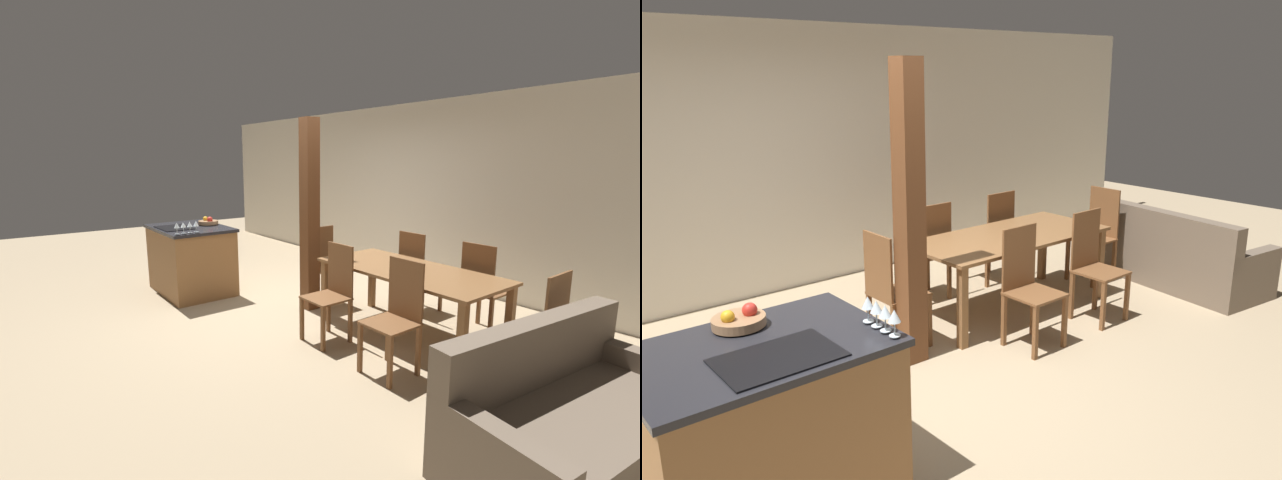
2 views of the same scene
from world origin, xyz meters
TOP-DOWN VIEW (x-y plane):
  - ground_plane at (0.00, 0.00)m, footprint 16.00×16.00m
  - wall_back at (0.00, 2.57)m, footprint 11.20×0.08m
  - kitchen_island at (-1.38, -0.56)m, footprint 1.25×0.89m
  - fruit_bowl at (-1.37, -0.28)m, footprint 0.28×0.28m
  - wine_glass_near at (-0.83, -0.93)m, footprint 0.07×0.07m
  - wine_glass_middle at (-0.83, -0.84)m, footprint 0.07×0.07m
  - wine_glass_far at (-0.83, -0.76)m, footprint 0.07×0.07m
  - wine_glass_end at (-0.83, -0.68)m, footprint 0.07×0.07m
  - dining_table at (1.55, 0.62)m, footprint 1.95×0.89m
  - dining_chair_near_left at (1.11, -0.04)m, footprint 0.40×0.40m
  - dining_chair_near_right at (1.99, -0.04)m, footprint 0.40×0.40m
  - dining_chair_far_left at (1.11, 1.29)m, footprint 0.40×0.40m
  - dining_chair_far_right at (1.99, 1.29)m, footprint 0.40×0.40m
  - dining_chair_head_end at (0.20, 0.62)m, footprint 0.40×0.40m
  - dining_chair_foot_end at (2.91, 0.62)m, footprint 0.40×0.40m
  - couch at (3.44, -0.06)m, footprint 1.02×1.83m
  - timber_post at (0.20, 0.35)m, footprint 0.18×0.18m

SIDE VIEW (x-z plane):
  - ground_plane at x=0.00m, z-range 0.00..0.00m
  - couch at x=3.44m, z-range -0.14..0.69m
  - kitchen_island at x=-1.38m, z-range 0.00..0.94m
  - dining_chair_near_left at x=1.11m, z-range 0.02..1.02m
  - dining_chair_near_right at x=1.99m, z-range 0.02..1.02m
  - dining_chair_far_left at x=1.11m, z-range 0.02..1.02m
  - dining_chair_far_right at x=1.99m, z-range 0.02..1.02m
  - dining_chair_head_end at x=0.20m, z-range 0.02..1.02m
  - dining_chair_foot_end at x=2.91m, z-range 0.02..1.02m
  - dining_table at x=1.55m, z-range 0.28..1.02m
  - fruit_bowl at x=-1.37m, z-range 0.92..1.03m
  - wine_glass_near at x=-0.83m, z-range 0.97..1.12m
  - wine_glass_middle at x=-0.83m, z-range 0.97..1.12m
  - wine_glass_far at x=-0.83m, z-range 0.97..1.12m
  - wine_glass_end at x=-0.83m, z-range 0.97..1.12m
  - timber_post at x=0.20m, z-range 0.00..2.34m
  - wall_back at x=0.00m, z-range 0.00..2.70m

